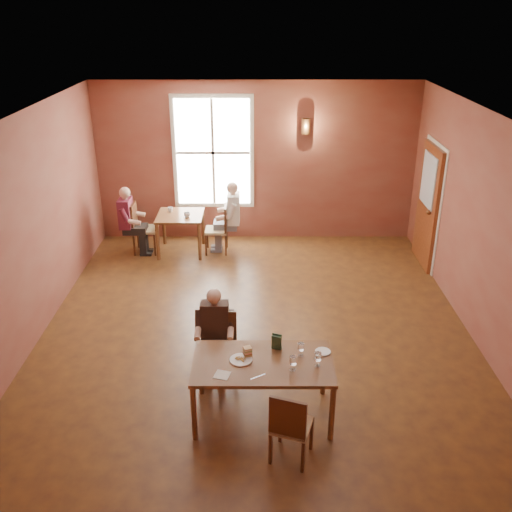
{
  "coord_description": "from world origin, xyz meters",
  "views": [
    {
      "loc": [
        0.0,
        -6.99,
        4.27
      ],
      "look_at": [
        0.0,
        0.2,
        1.05
      ],
      "focal_mm": 40.0,
      "sensor_mm": 36.0,
      "label": 1
    }
  ],
  "objects_px": {
    "diner_white": "(218,220)",
    "diner_maroon": "(143,221)",
    "chair_diner_main": "(221,350)",
    "second_table": "(181,233)",
    "chair_empty": "(292,424)",
    "main_table": "(263,389)",
    "chair_diner_white": "(216,229)",
    "diner_main": "(220,343)",
    "chair_diner_maroon": "(145,228)"
  },
  "relations": [
    {
      "from": "diner_white",
      "to": "diner_maroon",
      "type": "xyz_separation_m",
      "value": [
        -1.36,
        0.0,
        -0.02
      ]
    },
    {
      "from": "chair_diner_main",
      "to": "second_table",
      "type": "xyz_separation_m",
      "value": [
        -0.96,
        3.94,
        -0.07
      ]
    },
    {
      "from": "chair_empty",
      "to": "diner_maroon",
      "type": "relative_size",
      "value": 0.68
    },
    {
      "from": "main_table",
      "to": "chair_diner_white",
      "type": "bearing_deg",
      "value": 99.95
    },
    {
      "from": "second_table",
      "to": "chair_diner_white",
      "type": "distance_m",
      "value": 0.66
    },
    {
      "from": "chair_diner_main",
      "to": "diner_main",
      "type": "distance_m",
      "value": 0.12
    },
    {
      "from": "chair_empty",
      "to": "chair_diner_white",
      "type": "bearing_deg",
      "value": 121.13
    },
    {
      "from": "second_table",
      "to": "diner_maroon",
      "type": "relative_size",
      "value": 0.67
    },
    {
      "from": "diner_main",
      "to": "chair_diner_maroon",
      "type": "relative_size",
      "value": 1.18
    },
    {
      "from": "chair_diner_white",
      "to": "diner_main",
      "type": "bearing_deg",
      "value": -175.6
    },
    {
      "from": "main_table",
      "to": "second_table",
      "type": "xyz_separation_m",
      "value": [
        -1.46,
        4.59,
        0.01
      ]
    },
    {
      "from": "chair_diner_maroon",
      "to": "diner_maroon",
      "type": "bearing_deg",
      "value": -90.0
    },
    {
      "from": "diner_main",
      "to": "second_table",
      "type": "xyz_separation_m",
      "value": [
        -0.96,
        3.97,
        -0.19
      ]
    },
    {
      "from": "diner_main",
      "to": "diner_white",
      "type": "height_order",
      "value": "diner_white"
    },
    {
      "from": "diner_maroon",
      "to": "chair_diner_main",
      "type": "bearing_deg",
      "value": 22.52
    },
    {
      "from": "chair_empty",
      "to": "diner_maroon",
      "type": "bearing_deg",
      "value": 134.16
    },
    {
      "from": "chair_diner_main",
      "to": "chair_diner_white",
      "type": "relative_size",
      "value": 0.96
    },
    {
      "from": "chair_diner_main",
      "to": "diner_main",
      "type": "relative_size",
      "value": 0.78
    },
    {
      "from": "chair_diner_main",
      "to": "diner_white",
      "type": "bearing_deg",
      "value": -86.0
    },
    {
      "from": "chair_diner_white",
      "to": "diner_white",
      "type": "height_order",
      "value": "diner_white"
    },
    {
      "from": "chair_diner_white",
      "to": "diner_white",
      "type": "relative_size",
      "value": 0.71
    },
    {
      "from": "diner_white",
      "to": "chair_empty",
      "type": "bearing_deg",
      "value": -168.55
    },
    {
      "from": "main_table",
      "to": "chair_empty",
      "type": "distance_m",
      "value": 0.71
    },
    {
      "from": "chair_diner_maroon",
      "to": "second_table",
      "type": "bearing_deg",
      "value": 90.0
    },
    {
      "from": "diner_white",
      "to": "diner_maroon",
      "type": "bearing_deg",
      "value": 90.0
    },
    {
      "from": "diner_white",
      "to": "chair_diner_maroon",
      "type": "height_order",
      "value": "diner_white"
    },
    {
      "from": "chair_empty",
      "to": "second_table",
      "type": "height_order",
      "value": "chair_empty"
    },
    {
      "from": "diner_white",
      "to": "chair_diner_main",
      "type": "bearing_deg",
      "value": -176.0
    },
    {
      "from": "chair_diner_maroon",
      "to": "main_table",
      "type": "bearing_deg",
      "value": 24.62
    },
    {
      "from": "main_table",
      "to": "diner_maroon",
      "type": "distance_m",
      "value": 5.07
    },
    {
      "from": "chair_empty",
      "to": "second_table",
      "type": "distance_m",
      "value": 5.52
    },
    {
      "from": "chair_diner_main",
      "to": "chair_empty",
      "type": "xyz_separation_m",
      "value": [
        0.79,
        -1.29,
        -0.01
      ]
    },
    {
      "from": "diner_white",
      "to": "chair_diner_white",
      "type": "bearing_deg",
      "value": 90.0
    },
    {
      "from": "chair_empty",
      "to": "chair_diner_maroon",
      "type": "height_order",
      "value": "chair_diner_maroon"
    },
    {
      "from": "chair_diner_main",
      "to": "chair_diner_maroon",
      "type": "height_order",
      "value": "chair_diner_maroon"
    },
    {
      "from": "diner_main",
      "to": "chair_empty",
      "type": "bearing_deg",
      "value": 121.83
    },
    {
      "from": "diner_maroon",
      "to": "diner_main",
      "type": "bearing_deg",
      "value": 22.37
    },
    {
      "from": "chair_diner_white",
      "to": "chair_diner_maroon",
      "type": "height_order",
      "value": "chair_diner_maroon"
    },
    {
      "from": "chair_diner_main",
      "to": "diner_maroon",
      "type": "relative_size",
      "value": 0.7
    },
    {
      "from": "chair_diner_white",
      "to": "diner_maroon",
      "type": "xyz_separation_m",
      "value": [
        -1.33,
        0.0,
        0.17
      ]
    },
    {
      "from": "diner_main",
      "to": "chair_diner_white",
      "type": "relative_size",
      "value": 1.23
    },
    {
      "from": "main_table",
      "to": "chair_diner_main",
      "type": "height_order",
      "value": "chair_diner_main"
    },
    {
      "from": "chair_diner_main",
      "to": "diner_white",
      "type": "distance_m",
      "value": 3.96
    },
    {
      "from": "diner_main",
      "to": "chair_diner_white",
      "type": "bearing_deg",
      "value": -85.6
    },
    {
      "from": "second_table",
      "to": "chair_diner_maroon",
      "type": "xyz_separation_m",
      "value": [
        -0.65,
        0.0,
        0.11
      ]
    },
    {
      "from": "diner_main",
      "to": "chair_diner_white",
      "type": "xyz_separation_m",
      "value": [
        -0.31,
        3.97,
        -0.1
      ]
    },
    {
      "from": "diner_main",
      "to": "second_table",
      "type": "height_order",
      "value": "diner_main"
    },
    {
      "from": "chair_empty",
      "to": "second_table",
      "type": "xyz_separation_m",
      "value": [
        -1.74,
        5.24,
        -0.05
      ]
    },
    {
      "from": "diner_white",
      "to": "diner_maroon",
      "type": "height_order",
      "value": "diner_white"
    },
    {
      "from": "chair_empty",
      "to": "chair_diner_white",
      "type": "height_order",
      "value": "chair_diner_white"
    }
  ]
}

